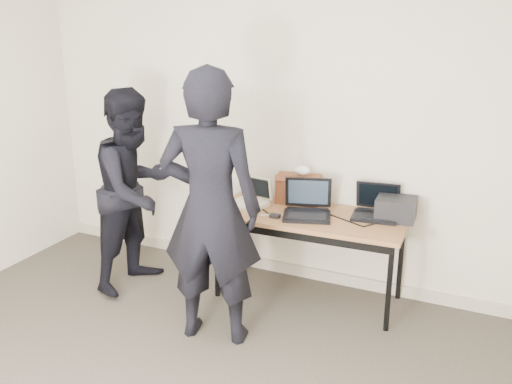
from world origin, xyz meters
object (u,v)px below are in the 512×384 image
Objects in this scene: laptop_center at (307,207)px; desk at (309,222)px; person_observer at (135,190)px; leather_satchel at (298,188)px; equipment_box at (396,209)px; person_typist at (210,209)px; laptop_right at (376,209)px; laptop_beige at (250,200)px.

desk is at bearing 1.99° from laptop_center.
person_observer is at bearing 176.15° from laptop_center.
leather_satchel is at bearing 126.05° from desk.
equipment_box is (0.63, 0.19, 0.14)m from desk.
person_typist reaches higher than desk.
leather_satchel reaches higher than equipment_box.
desk is at bearing -164.08° from laptop_right.
equipment_box is at bearing 14.74° from desk.
person_typist reaches higher than laptop_center.
desk is 0.53m from laptop_beige.
leather_satchel is (-0.18, 0.23, 0.19)m from desk.
person_typist is at bearing -74.87° from laptop_beige.
person_typist reaches higher than laptop_beige.
desk is at bearing -163.05° from equipment_box.
desk is 0.67m from equipment_box.
desk is at bearing -68.51° from person_observer.
equipment_box is (1.15, 0.18, 0.04)m from laptop_beige.
laptop_right is (0.99, 0.19, 0.01)m from laptop_beige.
desk is at bearing -130.85° from person_typist.
leather_satchel is (0.34, 0.22, 0.08)m from laptop_beige.
laptop_center is (0.50, -0.02, 0.02)m from laptop_beige.
leather_satchel is at bearing -57.19° from person_observer.
laptop_beige is 0.84m from person_typist.
laptop_beige reaches higher than desk.
desk is 3.39× the size of laptop_center.
laptop_center is 0.27× the size of person_observer.
laptop_beige is 0.50m from laptop_center.
person_typist is at bearing -120.34° from desk.
laptop_right reaches higher than equipment_box.
equipment_box reaches higher than desk.
laptop_beige is at bearing -170.98° from equipment_box.
desk is at bearing 7.88° from laptop_beige.
laptop_center is (-0.02, -0.01, 0.12)m from desk.
laptop_center reaches higher than laptop_beige.
desk is at bearing -60.28° from leather_satchel.
person_typist is at bearing -107.71° from person_observer.
person_observer reaches higher than equipment_box.
leather_satchel is at bearing 170.68° from laptop_right.
laptop_right is 0.19× the size of person_typist.
leather_satchel is 0.20× the size of person_typist.
laptop_beige is 0.95m from person_observer.
laptop_beige is 1.16m from equipment_box.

